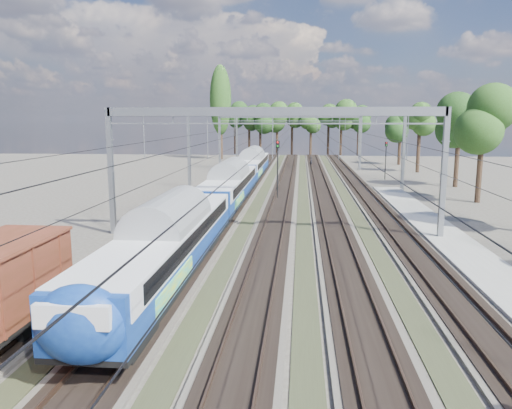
# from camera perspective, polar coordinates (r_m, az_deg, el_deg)

# --- Properties ---
(track_bed) EXTENTS (21.00, 130.00, 0.34)m
(track_bed) POSITION_cam_1_polar(r_m,az_deg,el_deg) (49.93, 2.85, 0.40)
(track_bed) COLOR #47423A
(track_bed) RESTS_ON ground
(platform) EXTENTS (3.00, 70.00, 0.30)m
(platform) POSITION_cam_1_polar(r_m,az_deg,el_deg) (27.44, 26.68, -8.39)
(platform) COLOR gray
(platform) RESTS_ON ground
(catenary) EXTENTS (25.65, 130.00, 9.00)m
(catenary) POSITION_cam_1_polar(r_m,az_deg,el_deg) (56.97, 3.56, 7.92)
(catenary) COLOR gray
(catenary) RESTS_ON ground
(tree_belt) EXTENTS (39.68, 99.37, 12.29)m
(tree_belt) POSITION_cam_1_polar(r_m,az_deg,el_deg) (98.67, 7.73, 9.80)
(tree_belt) COLOR black
(tree_belt) RESTS_ON ground
(poplar) EXTENTS (4.40, 4.40, 19.04)m
(poplar) POSITION_cam_1_polar(r_m,az_deg,el_deg) (103.61, -4.08, 11.76)
(poplar) COLOR black
(poplar) RESTS_ON ground
(emu_train) EXTENTS (3.02, 63.77, 4.41)m
(emu_train) POSITION_cam_1_polar(r_m,az_deg,el_deg) (45.21, -3.09, 2.61)
(emu_train) COLOR black
(emu_train) RESTS_ON ground
(worker) EXTENTS (0.45, 0.62, 1.56)m
(worker) POSITION_cam_1_polar(r_m,az_deg,el_deg) (89.10, 6.33, 4.91)
(worker) COLOR black
(worker) RESTS_ON ground
(signal_near) EXTENTS (0.39, 0.36, 6.03)m
(signal_near) POSITION_cam_1_polar(r_m,az_deg,el_deg) (50.96, 2.48, 4.80)
(signal_near) COLOR black
(signal_near) RESTS_ON ground
(signal_far) EXTENTS (0.37, 0.34, 5.15)m
(signal_far) POSITION_cam_1_polar(r_m,az_deg,el_deg) (70.47, 14.62, 5.41)
(signal_far) COLOR black
(signal_far) RESTS_ON ground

